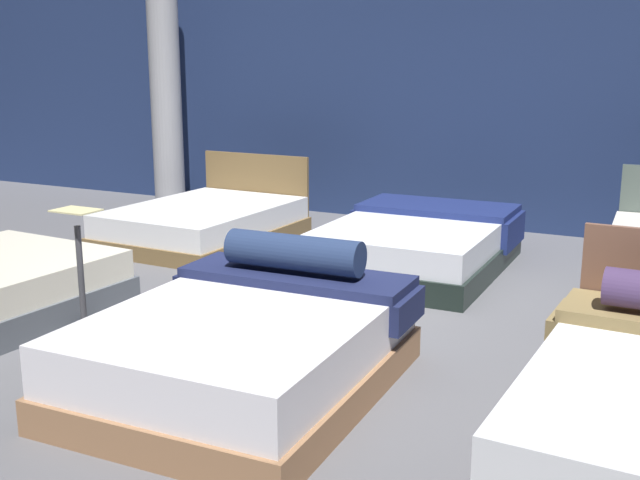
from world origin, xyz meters
name	(u,v)px	position (x,y,z in m)	size (l,w,h in m)	color
ground_plane	(343,319)	(0.00, 0.00, -0.01)	(18.00, 18.00, 0.02)	#5B5B60
showroom_back_wall	(485,74)	(0.00, 3.67, 1.75)	(18.00, 0.06, 3.50)	navy
bed_1	(247,346)	(0.04, -1.41, 0.26)	(1.63, 2.00, 0.80)	#956947
bed_3	(206,223)	(-2.41, 1.63, 0.20)	(1.55, 2.11, 0.84)	brown
bed_4	(418,244)	(0.01, 1.60, 0.23)	(1.57, 2.13, 0.51)	black
price_sign	(83,301)	(-1.18, -1.45, 0.37)	(0.28, 0.24, 0.97)	#3F3F44
support_pillar	(165,73)	(-3.89, 2.92, 1.75)	(0.39, 0.39, 3.50)	#99999E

